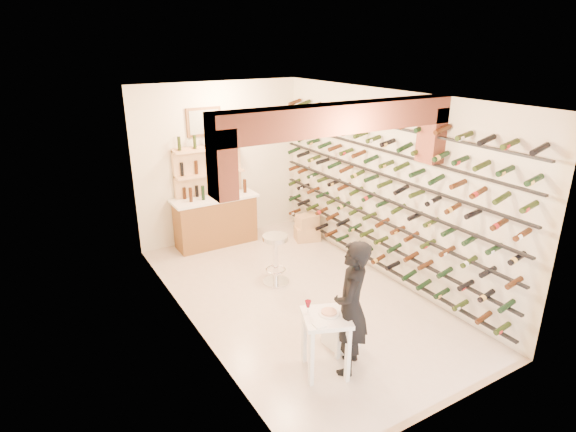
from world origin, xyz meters
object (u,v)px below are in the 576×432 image
object	(u,v)px
tasting_table	(326,326)
crate_lower	(307,233)
back_counter	(216,219)
wine_rack	(375,191)
chrome_barstool	(275,256)
white_stool	(341,329)
person	(351,308)

from	to	relation	value
tasting_table	crate_lower	bearing A→B (deg)	81.86
back_counter	tasting_table	size ratio (longest dim) A/B	1.74
wine_rack	chrome_barstool	distance (m)	2.00
back_counter	white_stool	distance (m)	4.09
white_stool	person	distance (m)	0.80
person	chrome_barstool	xyz separation A→B (m)	(0.32, 2.45, -0.37)
crate_lower	tasting_table	bearing A→B (deg)	-120.00
tasting_table	person	bearing A→B (deg)	3.10
wine_rack	person	world-z (taller)	wine_rack
person	white_stool	bearing A→B (deg)	-159.01
white_stool	chrome_barstool	distance (m)	2.03
wine_rack	crate_lower	distance (m)	2.34
tasting_table	crate_lower	xyz separation A→B (m)	(2.10, 3.63, -0.51)
wine_rack	white_stool	distance (m)	2.58
wine_rack	crate_lower	bearing A→B (deg)	94.02
white_stool	crate_lower	world-z (taller)	white_stool
back_counter	white_stool	xyz separation A→B (m)	(0.12, -4.07, -0.29)
wine_rack	white_stool	xyz separation A→B (m)	(-1.71, -1.43, -1.30)
wine_rack	back_counter	distance (m)	3.38
white_stool	person	bearing A→B (deg)	-116.20
crate_lower	wine_rack	bearing A→B (deg)	-85.98
back_counter	crate_lower	distance (m)	1.91
person	crate_lower	distance (m)	4.21
wine_rack	back_counter	size ratio (longest dim) A/B	3.35
tasting_table	person	xyz separation A→B (m)	(0.30, -0.10, 0.21)
person	chrome_barstool	bearing A→B (deg)	-140.25
tasting_table	crate_lower	size ratio (longest dim) A/B	1.96
tasting_table	white_stool	distance (m)	0.74
tasting_table	white_stool	world-z (taller)	tasting_table
tasting_table	back_counter	bearing A→B (deg)	106.72
tasting_table	person	size ratio (longest dim) A/B	0.56
wine_rack	tasting_table	bearing A→B (deg)	-141.61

